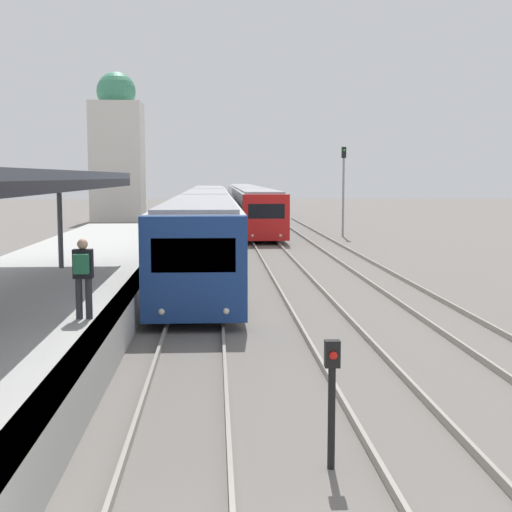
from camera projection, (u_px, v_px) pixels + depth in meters
person_on_platform at (83, 272)px, 14.60m from camera, size 0.40×0.40×1.66m
train_near at (206, 213)px, 42.60m from camera, size 2.68×50.66×3.04m
train_far at (248, 202)px, 63.46m from camera, size 2.67×47.17×3.01m
signal_post_near at (332, 389)px, 9.39m from camera, size 0.20×0.21×1.75m
signal_mast_far at (343, 181)px, 45.87m from camera, size 0.28×0.29×5.78m
distant_domed_building at (117, 151)px, 62.03m from camera, size 4.37×4.37×12.87m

